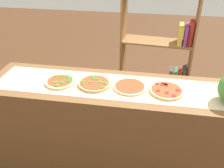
{
  "coord_description": "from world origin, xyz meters",
  "views": [
    {
      "loc": [
        0.28,
        -1.68,
        1.98
      ],
      "look_at": [
        0.0,
        0.0,
        0.97
      ],
      "focal_mm": 38.96,
      "sensor_mm": 36.0,
      "label": 1
    }
  ],
  "objects_px": {
    "pizza_spinach_1": "(94,83)",
    "pizza_pepperoni_3": "(167,90)",
    "pizza_spinach_0": "(60,81)",
    "bookshelf": "(162,73)",
    "pizza_plain_2": "(130,87)"
  },
  "relations": [
    {
      "from": "pizza_spinach_1",
      "to": "pizza_pepperoni_3",
      "type": "xyz_separation_m",
      "value": [
        0.58,
        -0.01,
        -0.0
      ]
    },
    {
      "from": "pizza_spinach_0",
      "to": "pizza_spinach_1",
      "type": "xyz_separation_m",
      "value": [
        0.29,
        0.01,
        0.0
      ]
    },
    {
      "from": "pizza_pepperoni_3",
      "to": "bookshelf",
      "type": "bearing_deg",
      "value": 89.47
    },
    {
      "from": "pizza_plain_2",
      "to": "pizza_pepperoni_3",
      "type": "height_order",
      "value": "pizza_pepperoni_3"
    },
    {
      "from": "pizza_pepperoni_3",
      "to": "pizza_plain_2",
      "type": "bearing_deg",
      "value": 176.99
    },
    {
      "from": "pizza_spinach_0",
      "to": "pizza_plain_2",
      "type": "relative_size",
      "value": 0.95
    },
    {
      "from": "pizza_plain_2",
      "to": "bookshelf",
      "type": "relative_size",
      "value": 0.17
    },
    {
      "from": "pizza_spinach_1",
      "to": "pizza_pepperoni_3",
      "type": "bearing_deg",
      "value": -1.15
    },
    {
      "from": "pizza_plain_2",
      "to": "pizza_pepperoni_3",
      "type": "relative_size",
      "value": 1.01
    },
    {
      "from": "pizza_spinach_1",
      "to": "pizza_plain_2",
      "type": "relative_size",
      "value": 0.99
    },
    {
      "from": "pizza_spinach_1",
      "to": "pizza_plain_2",
      "type": "bearing_deg",
      "value": 0.71
    },
    {
      "from": "pizza_plain_2",
      "to": "bookshelf",
      "type": "height_order",
      "value": "bookshelf"
    },
    {
      "from": "pizza_pepperoni_3",
      "to": "bookshelf",
      "type": "xyz_separation_m",
      "value": [
        0.01,
        0.84,
        -0.29
      ]
    },
    {
      "from": "pizza_spinach_0",
      "to": "pizza_plain_2",
      "type": "distance_m",
      "value": 0.58
    },
    {
      "from": "bookshelf",
      "to": "pizza_spinach_0",
      "type": "bearing_deg",
      "value": -136.35
    }
  ]
}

